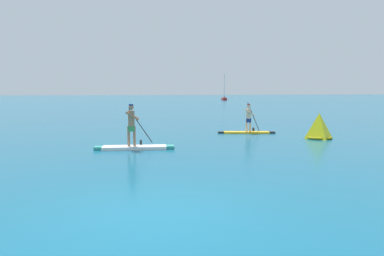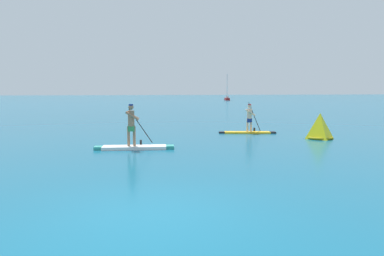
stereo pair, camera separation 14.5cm
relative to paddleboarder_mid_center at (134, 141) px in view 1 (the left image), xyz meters
name	(u,v)px [view 1 (the left image)]	position (x,y,z in m)	size (l,w,h in m)	color
ground	(154,215)	(-0.47, -7.94, -0.34)	(440.00, 440.00, 0.00)	#145B7A
paddleboarder_mid_center	(134,141)	(0.00, 0.00, 0.00)	(3.21, 1.10, 1.83)	white
paddleboarder_far_right	(248,126)	(6.69, 3.97, 0.05)	(3.14, 1.23, 1.76)	yellow
race_marker_buoy	(319,127)	(9.12, 0.89, 0.22)	(1.28, 1.28, 1.27)	yellow
sailboat_right_horizon	(224,96)	(31.01, 73.76, 0.78)	(1.89, 4.36, 6.78)	#A51E1E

